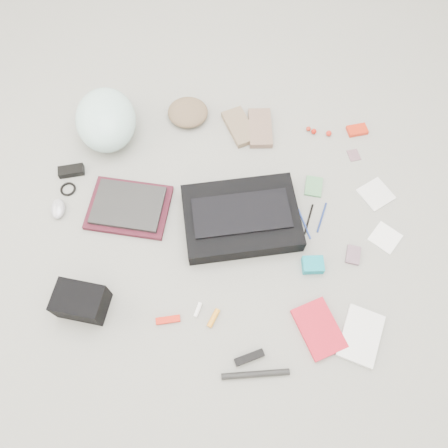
{
  "coord_description": "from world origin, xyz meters",
  "views": [
    {
      "loc": [
        0.03,
        -0.81,
        1.79
      ],
      "look_at": [
        0.0,
        0.0,
        0.05
      ],
      "focal_mm": 35.0,
      "sensor_mm": 36.0,
      "label": 1
    }
  ],
  "objects_px": {
    "book_red": "(319,329)",
    "laptop": "(128,205)",
    "messenger_bag": "(241,218)",
    "bike_helmet": "(106,120)",
    "camera_bag": "(81,302)",
    "accordion_wallet": "(313,265)"
  },
  "relations": [
    {
      "from": "book_red",
      "to": "accordion_wallet",
      "type": "distance_m",
      "value": 0.27
    },
    {
      "from": "messenger_bag",
      "to": "accordion_wallet",
      "type": "distance_m",
      "value": 0.37
    },
    {
      "from": "messenger_bag",
      "to": "bike_helmet",
      "type": "height_order",
      "value": "bike_helmet"
    },
    {
      "from": "laptop",
      "to": "camera_bag",
      "type": "distance_m",
      "value": 0.48
    },
    {
      "from": "laptop",
      "to": "bike_helmet",
      "type": "height_order",
      "value": "bike_helmet"
    },
    {
      "from": "messenger_bag",
      "to": "book_red",
      "type": "height_order",
      "value": "messenger_bag"
    },
    {
      "from": "camera_bag",
      "to": "accordion_wallet",
      "type": "relative_size",
      "value": 2.22
    },
    {
      "from": "bike_helmet",
      "to": "accordion_wallet",
      "type": "relative_size",
      "value": 4.02
    },
    {
      "from": "bike_helmet",
      "to": "book_red",
      "type": "bearing_deg",
      "value": -56.03
    },
    {
      "from": "book_red",
      "to": "laptop",
      "type": "bearing_deg",
      "value": 123.14
    },
    {
      "from": "book_red",
      "to": "bike_helmet",
      "type": "bearing_deg",
      "value": 111.32
    },
    {
      "from": "laptop",
      "to": "book_red",
      "type": "distance_m",
      "value": 0.99
    },
    {
      "from": "messenger_bag",
      "to": "bike_helmet",
      "type": "relative_size",
      "value": 1.41
    },
    {
      "from": "camera_bag",
      "to": "accordion_wallet",
      "type": "distance_m",
      "value": 0.98
    },
    {
      "from": "book_red",
      "to": "camera_bag",
      "type": "bearing_deg",
      "value": 151.22
    },
    {
      "from": "camera_bag",
      "to": "bike_helmet",
      "type": "bearing_deg",
      "value": 100.58
    },
    {
      "from": "camera_bag",
      "to": "book_red",
      "type": "xyz_separation_m",
      "value": [
        0.97,
        -0.07,
        -0.05
      ]
    },
    {
      "from": "book_red",
      "to": "accordion_wallet",
      "type": "relative_size",
      "value": 2.5
    },
    {
      "from": "bike_helmet",
      "to": "camera_bag",
      "type": "xyz_separation_m",
      "value": [
        0.02,
        -0.88,
        -0.04
      ]
    },
    {
      "from": "book_red",
      "to": "accordion_wallet",
      "type": "xyz_separation_m",
      "value": [
        -0.01,
        0.27,
        0.01
      ]
    },
    {
      "from": "laptop",
      "to": "camera_bag",
      "type": "relative_size",
      "value": 1.57
    },
    {
      "from": "accordion_wallet",
      "to": "bike_helmet",
      "type": "bearing_deg",
      "value": 141.66
    }
  ]
}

